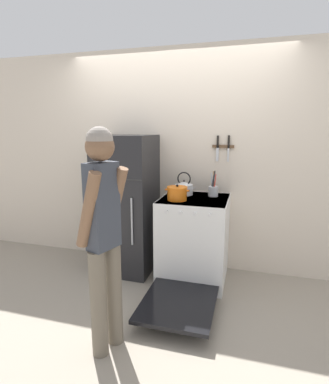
{
  "coord_description": "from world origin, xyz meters",
  "views": [
    {
      "loc": [
        0.84,
        -3.43,
        1.65
      ],
      "look_at": [
        0.01,
        -0.5,
        1.01
      ],
      "focal_mm": 28.0,
      "sensor_mm": 36.0,
      "label": 1
    }
  ],
  "objects_px": {
    "refrigerator": "(127,204)",
    "person": "(103,230)",
    "tea_kettle": "(184,188)",
    "utensil_jar": "(213,190)",
    "dutch_oven_pot": "(177,193)",
    "stove_range": "(193,241)"
  },
  "relations": [
    {
      "from": "refrigerator",
      "to": "person",
      "type": "bearing_deg",
      "value": -73.87
    },
    {
      "from": "tea_kettle",
      "to": "refrigerator",
      "type": "bearing_deg",
      "value": -171.27
    },
    {
      "from": "tea_kettle",
      "to": "utensil_jar",
      "type": "bearing_deg",
      "value": 1.27
    },
    {
      "from": "dutch_oven_pot",
      "to": "utensil_jar",
      "type": "xyz_separation_m",
      "value": [
        0.34,
        0.29,
        -0.01
      ]
    },
    {
      "from": "refrigerator",
      "to": "stove_range",
      "type": "height_order",
      "value": "refrigerator"
    },
    {
      "from": "refrigerator",
      "to": "stove_range",
      "type": "xyz_separation_m",
      "value": [
        0.8,
        -0.08,
        -0.33
      ]
    },
    {
      "from": "dutch_oven_pot",
      "to": "tea_kettle",
      "type": "relative_size",
      "value": 1.0
    },
    {
      "from": "stove_range",
      "to": "dutch_oven_pot",
      "type": "xyz_separation_m",
      "value": [
        -0.16,
        -0.1,
        0.54
      ]
    },
    {
      "from": "stove_range",
      "to": "dutch_oven_pot",
      "type": "relative_size",
      "value": 5.63
    },
    {
      "from": "person",
      "to": "stove_range",
      "type": "bearing_deg",
      "value": -0.54
    },
    {
      "from": "tea_kettle",
      "to": "utensil_jar",
      "type": "relative_size",
      "value": 0.91
    },
    {
      "from": "dutch_oven_pot",
      "to": "person",
      "type": "distance_m",
      "value": 1.15
    },
    {
      "from": "refrigerator",
      "to": "stove_range",
      "type": "relative_size",
      "value": 1.1
    },
    {
      "from": "utensil_jar",
      "to": "tea_kettle",
      "type": "bearing_deg",
      "value": -178.73
    },
    {
      "from": "utensil_jar",
      "to": "person",
      "type": "xyz_separation_m",
      "value": [
        -0.6,
        -1.41,
        -0.04
      ]
    },
    {
      "from": "stove_range",
      "to": "person",
      "type": "xyz_separation_m",
      "value": [
        -0.42,
        -1.22,
        0.49
      ]
    },
    {
      "from": "refrigerator",
      "to": "stove_range",
      "type": "distance_m",
      "value": 0.87
    },
    {
      "from": "tea_kettle",
      "to": "person",
      "type": "xyz_separation_m",
      "value": [
        -0.28,
        -1.4,
        -0.05
      ]
    },
    {
      "from": "refrigerator",
      "to": "dutch_oven_pot",
      "type": "height_order",
      "value": "refrigerator"
    },
    {
      "from": "dutch_oven_pot",
      "to": "stove_range",
      "type": "bearing_deg",
      "value": 32.45
    },
    {
      "from": "person",
      "to": "dutch_oven_pot",
      "type": "bearing_deg",
      "value": 5.32
    },
    {
      "from": "refrigerator",
      "to": "person",
      "type": "distance_m",
      "value": 1.36
    }
  ]
}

